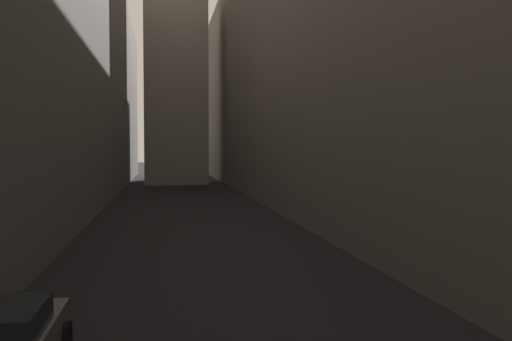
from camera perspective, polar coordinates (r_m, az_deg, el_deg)
name	(u,v)px	position (r m, az deg, el deg)	size (l,w,h in m)	color
ground_plane	(189,214)	(33.68, -7.14, -4.60)	(264.00, 264.00, 0.00)	black
building_block_right	(354,40)	(38.42, 10.35, 13.37)	(11.79, 108.00, 22.88)	#60594F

